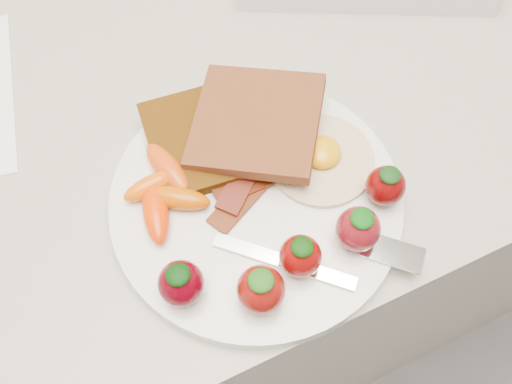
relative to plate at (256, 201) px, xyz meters
name	(u,v)px	position (x,y,z in m)	size (l,w,h in m)	color
counter	(206,244)	(-0.02, 0.17, -0.46)	(2.00, 0.60, 0.90)	gray
plate	(256,201)	(0.00, 0.00, 0.00)	(0.27, 0.27, 0.02)	white
toast_lower	(207,137)	(-0.02, 0.07, 0.02)	(0.11, 0.11, 0.01)	black
toast_upper	(256,122)	(0.03, 0.06, 0.03)	(0.12, 0.12, 0.01)	#402010
fried_egg	(321,158)	(0.07, 0.01, 0.01)	(0.13, 0.13, 0.02)	white
bacon_strips	(251,182)	(0.00, 0.01, 0.01)	(0.11, 0.08, 0.01)	#450E06
baby_carrots	(163,191)	(-0.08, 0.04, 0.02)	(0.08, 0.11, 0.02)	#E25805
strawberries	(295,251)	(0.00, -0.07, 0.03)	(0.23, 0.08, 0.05)	#4C000A
fork	(334,257)	(0.04, -0.08, 0.01)	(0.17, 0.11, 0.00)	white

